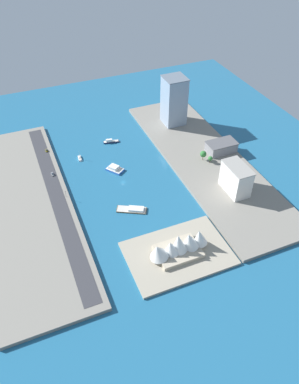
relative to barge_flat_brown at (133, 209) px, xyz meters
The scene contains 17 objects.
ground_plane 38.22m from the barge_flat_brown, 96.32° to the right, with size 440.00×440.00×0.00m, color #23668E.
quay_west 96.76m from the barge_flat_brown, 156.89° to the right, with size 70.00×240.00×3.15m, color gray.
quay_east 89.09m from the barge_flat_brown, 25.23° to the right, with size 70.00×240.00×3.15m, color gray.
peninsula_point 58.07m from the barge_flat_brown, 104.08° to the left, with size 75.74×52.10×2.00m, color #A89E89.
road_strip 67.60m from the barge_flat_brown, 34.20° to the right, with size 12.51×228.00×0.15m, color #38383D.
barge_flat_brown is the anchor object (origin of this frame).
patrol_launch_navy 105.12m from the barge_flat_brown, 97.61° to the right, with size 17.16×6.72×3.93m.
catamaran_blue 57.98m from the barge_flat_brown, 93.00° to the right, with size 17.19×18.51×4.49m.
sailboat_small_white 90.99m from the barge_flat_brown, 75.32° to the right, with size 3.80×9.48×10.09m.
tower_tall_glass 145.45m from the barge_flat_brown, 128.53° to the right, with size 22.87×23.41×51.80m.
hotel_broad_white 91.21m from the barge_flat_brown, behind, with size 16.06×28.88×25.75m.
warehouse_low_gray 117.40m from the barge_flat_brown, 158.49° to the right, with size 29.15×17.37×10.32m.
van_white 87.10m from the barge_flat_brown, 52.36° to the right, with size 2.13×4.59×1.73m.
taxi_yellow_cab 120.62m from the barge_flat_brown, 64.89° to the right, with size 2.06×4.41×1.73m.
traffic_light_waterfront 59.82m from the barge_flat_brown, 35.60° to the right, with size 0.36×0.36×6.50m.
opera_landmark 58.73m from the barge_flat_brown, 104.06° to the left, with size 47.39×23.55×19.25m.
park_tree_cluster 93.97m from the barge_flat_brown, 157.70° to the right, with size 9.33×12.12×9.69m.
Camera 1 is at (76.75, 248.67, 215.92)m, focal length 34.70 mm.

